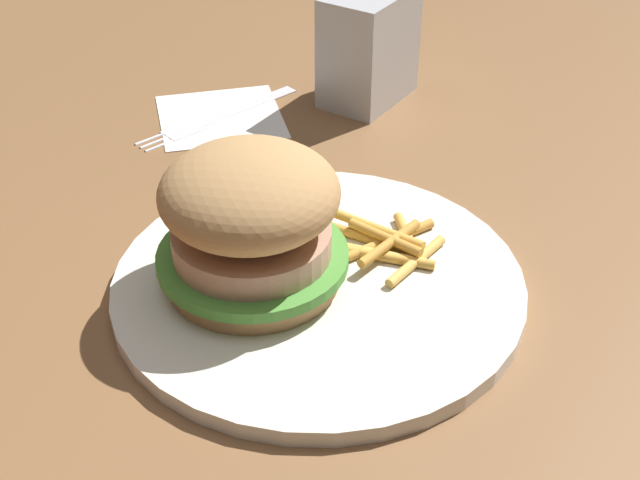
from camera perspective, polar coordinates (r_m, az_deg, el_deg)
name	(u,v)px	position (r m, az deg, el deg)	size (l,w,h in m)	color
ground_plane	(326,300)	(0.58, 0.38, -3.99)	(1.60, 1.60, 0.00)	brown
plate	(320,284)	(0.58, 0.00, -2.88)	(0.28, 0.28, 0.01)	silver
sandwich	(251,220)	(0.55, -4.59, 1.34)	(0.13, 0.13, 0.10)	tan
fries_pile	(388,243)	(0.60, 4.49, -0.23)	(0.09, 0.08, 0.01)	#E5B251
napkin	(220,116)	(0.81, -6.58, 8.10)	(0.11, 0.11, 0.00)	white
fork	(219,114)	(0.80, -6.68, 8.22)	(0.06, 0.17, 0.00)	silver
napkin_dispenser	(369,47)	(0.82, 3.23, 12.59)	(0.09, 0.06, 0.10)	#B7BABF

